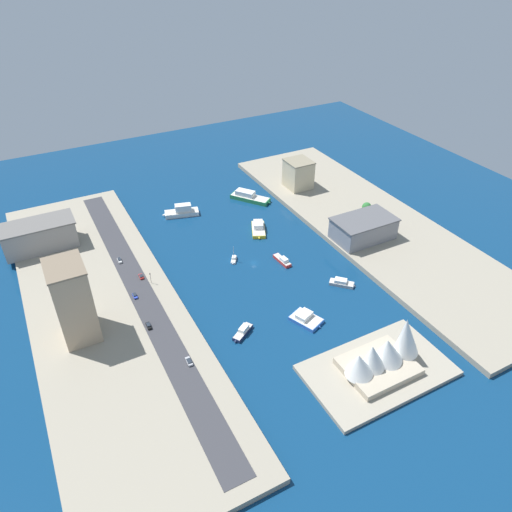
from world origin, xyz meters
The scene contains 25 objects.
ground_plane centered at (0.00, 0.00, 0.00)m, with size 440.00×440.00×0.00m, color navy.
quay_west centered at (-83.74, 0.00, 1.53)m, with size 70.00×240.00×3.06m, color #9E937F.
quay_east centered at (83.74, 0.00, 1.53)m, with size 70.00×240.00×3.06m, color #9E937F.
peninsula_point centered at (-9.71, 94.93, 1.00)m, with size 61.74×36.86×2.00m, color #A89E89.
road_strip centered at (64.55, 0.00, 3.14)m, with size 12.19×228.00×0.15m, color #38383D.
yacht_sleek_gray centered at (-31.83, 39.20, 1.41)m, with size 12.32×12.33×3.56m.
tugboat_red centered at (-14.60, 6.67, 1.34)m, with size 4.75×14.79×3.68m.
sailboat_small_white centered at (8.98, -7.29, 0.95)m, with size 6.06×7.65×9.77m.
ferry_green_doubledeck centered at (-31.69, -67.73, 2.34)m, with size 22.89×26.95×6.27m.
patrol_launch_navy centered at (30.70, 47.72, 1.41)m, with size 13.13×10.06×3.81m.
catamaran_blue centered at (0.04, 53.90, 1.53)m, with size 14.59×17.09×4.30m.
ferry_white_commuter centered at (16.65, -69.69, 2.67)m, with size 24.33×13.13×7.53m.
ferry_yellow_fast centered at (-18.40, -29.09, 1.92)m, with size 14.78×19.85×5.26m.
carpark_squat_concrete centered at (102.83, -67.24, 11.11)m, with size 40.56×19.23×16.02m.
warehouse_low_gray centered at (-67.13, 10.92, 9.62)m, with size 36.18×22.05×13.06m.
office_block_beige centered at (-68.67, -64.04, 13.01)m, with size 16.82×17.82×19.83m.
apartment_midrise_tan centered at (96.86, 15.94, 22.27)m, with size 15.72×20.33×38.35m.
sedan_silver centered at (60.15, 55.49, 3.97)m, with size 2.19×5.15×1.52m.
suv_black centered at (68.72, 26.12, 3.98)m, with size 2.01×4.78×1.55m.
pickup_red centered at (60.85, -12.12, 3.96)m, with size 2.02×4.41×1.52m.
hatchback_blue centered at (68.23, 1.81, 3.96)m, with size 1.87×4.46×1.54m.
van_white centered at (67.15, -32.14, 4.04)m, with size 2.08×5.12×1.71m.
traffic_light_waterfront centered at (57.54, -5.23, 7.40)m, with size 0.36×0.36×6.50m.
opera_landmark centered at (-11.25, 94.93, 10.38)m, with size 37.51×23.50×24.13m.
park_tree_cluster centered at (-85.23, -7.64, 8.56)m, with size 9.61×13.84×8.57m.
Camera 1 is at (100.39, 192.90, 156.91)m, focal length 33.44 mm.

